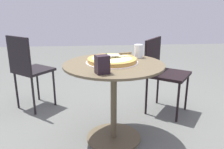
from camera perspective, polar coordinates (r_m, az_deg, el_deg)
name	(u,v)px	position (r m, az deg, el deg)	size (l,w,h in m)	color
ground_plane	(114,138)	(2.20, 0.40, -15.43)	(10.00, 10.00, 0.00)	#5C5E58
patio_table	(114,86)	(1.98, 0.43, -2.95)	(0.84, 0.84, 0.71)	brown
pizza_on_tray	(112,60)	(1.95, 0.00, 3.57)	(0.45, 0.45, 0.06)	silver
pizza_server	(120,54)	(1.98, 1.96, 5.03)	(0.10, 0.22, 0.02)	silver
drinking_cup	(138,51)	(2.13, 6.52, 5.78)	(0.08, 0.08, 0.12)	white
napkin_dispenser	(102,65)	(1.62, -2.46, 2.48)	(0.09, 0.08, 0.13)	black
patio_chair_near	(162,69)	(2.60, 12.35, 1.32)	(0.57, 0.57, 0.83)	black
patio_chair_corner	(28,67)	(2.74, -20.04, 1.82)	(0.51, 0.51, 0.86)	black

